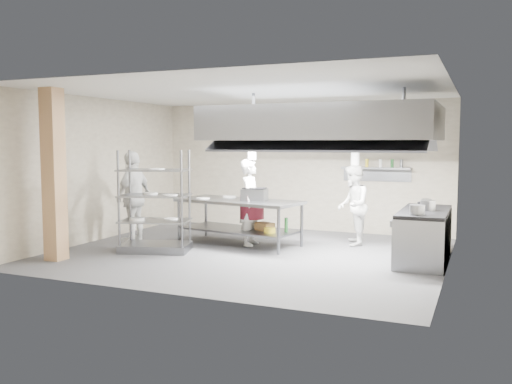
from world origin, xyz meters
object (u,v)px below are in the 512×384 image
at_px(stockpot, 428,205).
at_px(chef_line, 353,205).
at_px(chef_plating, 134,197).
at_px(pass_rack, 155,201).
at_px(griddle, 255,195).
at_px(island, 239,222).
at_px(cooking_range, 424,237).
at_px(chef_head, 251,202).

bearing_deg(stockpot, chef_line, 145.72).
bearing_deg(chef_line, chef_plating, -83.06).
distance_m(pass_rack, chef_plating, 1.06).
bearing_deg(griddle, stockpot, -10.50).
xyz_separation_m(island, stockpot, (3.68, -0.24, 0.53)).
distance_m(chef_plating, stockpot, 5.75).
bearing_deg(cooking_range, pass_rack, -167.32).
xyz_separation_m(cooking_range, chef_plating, (-5.68, -0.51, 0.53)).
relative_size(chef_plating, griddle, 3.96).
bearing_deg(cooking_range, island, 177.00).
bearing_deg(island, chef_plating, -151.39).
bearing_deg(cooking_range, chef_line, 145.95).
distance_m(cooking_range, chef_head, 3.42).
bearing_deg(chef_line, chef_head, -80.73).
height_order(cooking_range, chef_plating, chef_plating).
bearing_deg(griddle, pass_rack, -147.72).
height_order(cooking_range, stockpot, stockpot).
distance_m(griddle, stockpot, 3.33).
bearing_deg(chef_head, chef_plating, 101.94).
bearing_deg(pass_rack, stockpot, -5.21).
distance_m(chef_plating, griddle, 2.50).
xyz_separation_m(chef_head, griddle, (0.11, -0.07, 0.16)).
height_order(island, pass_rack, pass_rack).
height_order(griddle, stockpot, griddle).
height_order(chef_plating, griddle, chef_plating).
bearing_deg(chef_head, chef_line, -73.75).
relative_size(pass_rack, chef_line, 1.19).
xyz_separation_m(griddle, stockpot, (3.33, -0.21, -0.04)).
xyz_separation_m(chef_plating, griddle, (2.41, 0.67, 0.08)).
relative_size(cooking_range, chef_plating, 1.06).
bearing_deg(stockpot, island, 176.33).
height_order(cooking_range, chef_head, chef_head).
relative_size(chef_line, chef_plating, 0.85).
bearing_deg(griddle, cooking_range, -9.75).
xyz_separation_m(island, griddle, (0.36, -0.03, 0.57)).
bearing_deg(island, pass_rack, -122.61).
distance_m(cooking_range, chef_line, 1.83).
height_order(chef_plating, stockpot, chef_plating).
bearing_deg(pass_rack, island, 30.28).
distance_m(island, chef_line, 2.32).
height_order(chef_head, chef_plating, chef_plating).
distance_m(pass_rack, griddle, 1.96).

